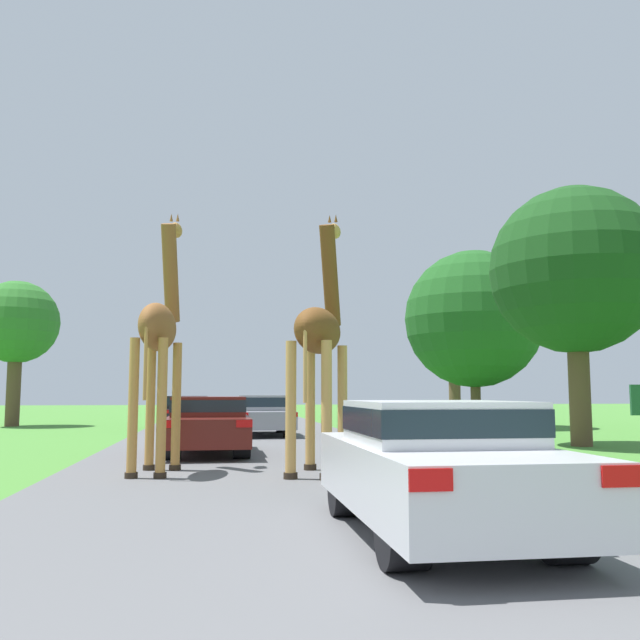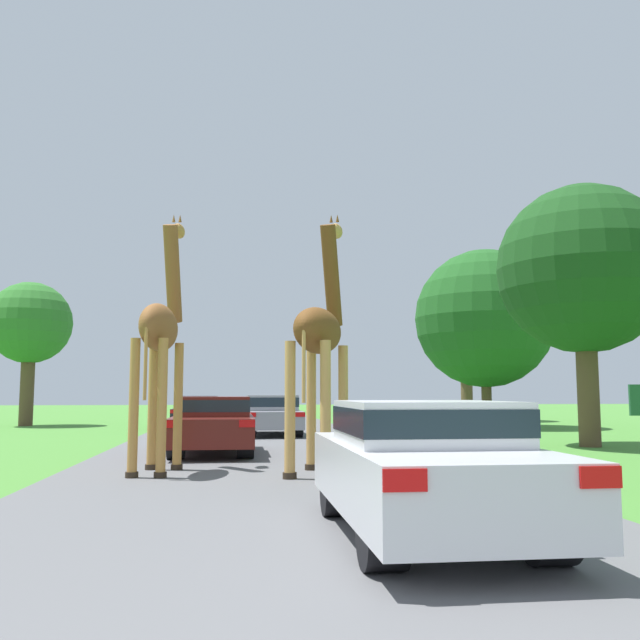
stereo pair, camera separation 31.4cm
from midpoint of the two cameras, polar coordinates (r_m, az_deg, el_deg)
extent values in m
cube|color=#5B5B5E|center=(31.22, -7.12, -8.76)|extent=(7.75, 120.00, 0.00)
cylinder|color=tan|center=(13.10, -1.52, -7.38)|extent=(0.19, 0.19, 2.36)
cylinder|color=#2D2319|center=(13.17, -1.54, -12.28)|extent=(0.24, 0.24, 0.11)
cylinder|color=tan|center=(12.95, 1.21, -7.40)|extent=(0.19, 0.19, 2.36)
cylinder|color=#2D2319|center=(13.02, 1.22, -12.35)|extent=(0.24, 0.24, 0.11)
cylinder|color=tan|center=(11.77, -3.24, -7.52)|extent=(0.19, 0.19, 2.36)
cylinder|color=#2D2319|center=(11.85, -3.28, -12.96)|extent=(0.24, 0.24, 0.11)
cylinder|color=tan|center=(11.60, -0.22, -7.55)|extent=(0.19, 0.19, 2.36)
cylinder|color=#2D2319|center=(11.69, -0.23, -13.07)|extent=(0.24, 0.24, 0.11)
ellipsoid|color=brown|center=(12.40, -0.90, -0.92)|extent=(1.42, 2.11, 0.84)
cylinder|color=brown|center=(13.57, 0.19, 3.74)|extent=(0.62, 0.96, 2.03)
ellipsoid|color=tan|center=(14.18, 0.58, 7.49)|extent=(0.43, 0.61, 0.30)
cylinder|color=tan|center=(11.45, -2.05, -3.74)|extent=(0.07, 0.07, 1.30)
cone|color=brown|center=(14.10, 0.17, 8.54)|extent=(0.07, 0.07, 0.16)
cone|color=brown|center=(14.07, 0.70, 8.57)|extent=(0.07, 0.07, 0.16)
cylinder|color=#B77F3D|center=(13.49, -14.75, -7.01)|extent=(0.17, 0.17, 2.43)
cylinder|color=#2D2319|center=(13.56, -14.88, -11.92)|extent=(0.22, 0.22, 0.10)
cylinder|color=#B77F3D|center=(13.38, -12.67, -7.07)|extent=(0.17, 0.17, 2.43)
cylinder|color=#2D2319|center=(13.45, -12.79, -12.02)|extent=(0.22, 0.22, 0.10)
cylinder|color=#B77F3D|center=(12.31, -16.18, -7.08)|extent=(0.17, 0.17, 2.43)
cylinder|color=#2D2319|center=(12.39, -16.34, -12.45)|extent=(0.22, 0.22, 0.10)
cylinder|color=#B77F3D|center=(12.18, -13.92, -7.15)|extent=(0.17, 0.17, 2.43)
cylinder|color=#2D2319|center=(12.26, -14.06, -12.58)|extent=(0.22, 0.22, 0.10)
ellipsoid|color=brown|center=(12.89, -14.18, -0.59)|extent=(0.83, 1.81, 0.89)
cylinder|color=brown|center=(13.97, -13.11, 3.86)|extent=(0.42, 0.92, 1.97)
ellipsoid|color=#B77F3D|center=(14.57, -12.65, 7.39)|extent=(0.32, 0.59, 0.30)
cylinder|color=#B77F3D|center=(12.04, -15.21, -3.37)|extent=(0.06, 0.06, 1.33)
cone|color=brown|center=(14.48, -13.03, 8.42)|extent=(0.07, 0.07, 0.16)
cone|color=brown|center=(14.45, -12.51, 8.44)|extent=(0.07, 0.07, 0.16)
cube|color=silver|center=(7.28, 8.64, -12.90)|extent=(1.82, 4.19, 0.68)
cube|color=silver|center=(7.24, 8.57, -8.50)|extent=(1.64, 1.89, 0.44)
cube|color=#19232D|center=(7.24, 8.56, -8.33)|extent=(1.65, 1.90, 0.26)
cube|color=red|center=(5.04, 7.50, -13.22)|extent=(0.33, 0.03, 0.16)
cube|color=red|center=(5.63, 22.59, -12.05)|extent=(0.33, 0.03, 0.16)
cylinder|color=black|center=(8.37, 1.13, -14.09)|extent=(0.36, 0.62, 0.62)
cylinder|color=black|center=(8.73, 10.87, -13.65)|extent=(0.36, 0.62, 0.62)
cylinder|color=black|center=(5.94, 5.39, -17.37)|extent=(0.36, 0.62, 0.62)
cylinder|color=black|center=(6.44, 18.60, -16.20)|extent=(0.36, 0.62, 0.62)
cube|color=black|center=(28.51, -11.47, -7.85)|extent=(1.82, 4.11, 0.56)
cube|color=black|center=(28.50, -11.44, -6.79)|extent=(1.64, 1.85, 0.50)
cube|color=#19232D|center=(28.50, -11.44, -6.74)|extent=(1.65, 1.87, 0.30)
cube|color=red|center=(26.49, -13.31, -7.52)|extent=(0.33, 0.03, 0.13)
cube|color=red|center=(26.41, -10.06, -7.59)|extent=(0.33, 0.03, 0.13)
cylinder|color=black|center=(29.79, -12.77, -8.18)|extent=(0.36, 0.63, 0.63)
cylinder|color=black|center=(29.72, -9.94, -8.25)|extent=(0.36, 0.63, 0.63)
cylinder|color=black|center=(27.33, -13.15, -8.38)|extent=(0.36, 0.63, 0.63)
cylinder|color=black|center=(27.26, -10.07, -8.45)|extent=(0.36, 0.63, 0.63)
cube|color=#561914|center=(16.69, -9.93, -9.07)|extent=(1.90, 4.23, 0.64)
cube|color=#561914|center=(16.67, -9.89, -7.18)|extent=(1.71, 1.90, 0.46)
cube|color=#19232D|center=(16.67, -9.89, -7.10)|extent=(1.73, 1.92, 0.28)
cube|color=red|center=(14.60, -13.20, -8.55)|extent=(0.34, 0.03, 0.15)
cube|color=red|center=(14.56, -7.01, -8.67)|extent=(0.34, 0.03, 0.15)
cylinder|color=black|center=(18.00, -12.30, -9.66)|extent=(0.38, 0.63, 0.63)
cylinder|color=black|center=(17.97, -7.39, -9.75)|extent=(0.38, 0.63, 0.63)
cylinder|color=black|center=(15.48, -12.92, -10.25)|extent=(0.38, 0.63, 0.63)
cylinder|color=black|center=(15.44, -7.19, -10.36)|extent=(0.38, 0.63, 0.63)
cube|color=gray|center=(23.79, -5.18, -8.28)|extent=(1.91, 4.30, 0.58)
cube|color=gray|center=(23.78, -5.17, -6.95)|extent=(1.72, 1.93, 0.52)
cube|color=#19232D|center=(23.78, -5.17, -6.89)|extent=(1.74, 1.95, 0.31)
cube|color=red|center=(21.60, -6.93, -7.94)|extent=(0.34, 0.03, 0.14)
cube|color=red|center=(21.70, -2.75, -7.96)|extent=(0.34, 0.03, 0.14)
cylinder|color=black|center=(25.06, -7.12, -8.70)|extent=(0.38, 0.64, 0.64)
cylinder|color=black|center=(25.15, -3.60, -8.72)|extent=(0.38, 0.64, 0.64)
cylinder|color=black|center=(22.48, -6.96, -9.00)|extent=(0.38, 0.64, 0.64)
cylinder|color=black|center=(22.58, -3.03, -9.03)|extent=(0.38, 0.64, 0.64)
cylinder|color=brown|center=(32.68, -24.63, -4.61)|extent=(0.60, 0.60, 4.02)
sphere|color=#2D7028|center=(32.82, -24.43, -0.14)|extent=(3.64, 3.64, 3.64)
cylinder|color=brown|center=(20.09, 20.54, -3.93)|extent=(0.58, 0.58, 4.20)
sphere|color=#194719|center=(20.37, 20.25, 3.98)|extent=(4.72, 4.72, 4.72)
cylinder|color=brown|center=(29.74, 12.66, -5.19)|extent=(0.43, 0.43, 3.74)
sphere|color=#1E561E|center=(29.90, 12.53, 0.10)|extent=(5.92, 5.92, 5.92)
cylinder|color=brown|center=(36.48, 10.99, -3.64)|extent=(0.61, 0.61, 5.94)
sphere|color=#1E561E|center=(36.80, 10.87, 1.91)|extent=(3.91, 3.91, 3.91)
camera|label=1|loc=(0.16, -90.72, 0.08)|focal=38.00mm
camera|label=2|loc=(0.16, 89.28, -0.08)|focal=38.00mm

